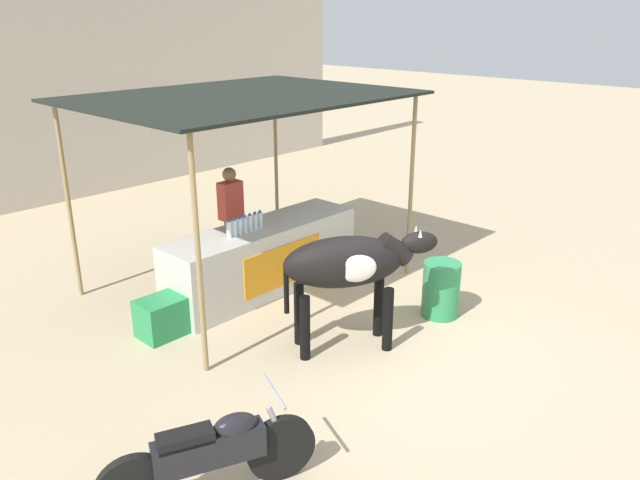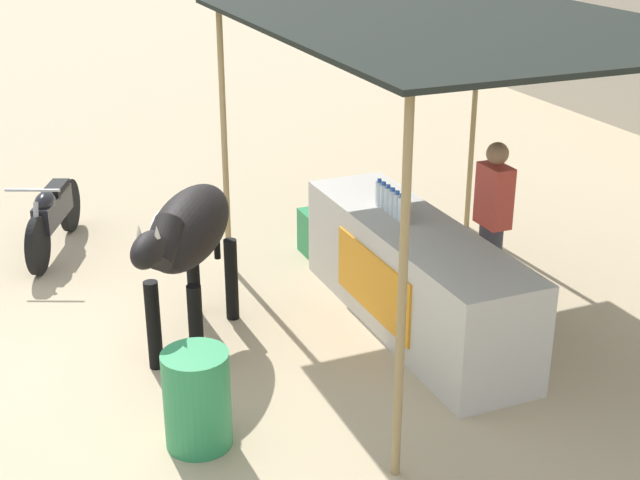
# 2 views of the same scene
# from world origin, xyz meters

# --- Properties ---
(ground_plane) EXTENTS (60.00, 60.00, 0.00)m
(ground_plane) POSITION_xyz_m (0.00, 0.00, 0.00)
(ground_plane) COLOR tan
(stall_counter) EXTENTS (3.00, 0.82, 0.96)m
(stall_counter) POSITION_xyz_m (0.00, 2.20, 0.48)
(stall_counter) COLOR beige
(stall_counter) RESTS_ON ground
(stall_awning) EXTENTS (4.20, 3.20, 2.72)m
(stall_awning) POSITION_xyz_m (0.00, 2.50, 2.61)
(stall_awning) COLOR black
(stall_awning) RESTS_ON ground
(water_bottle_row) EXTENTS (0.61, 0.07, 0.25)m
(water_bottle_row) POSITION_xyz_m (-0.35, 2.15, 1.07)
(water_bottle_row) COLOR silver
(water_bottle_row) RESTS_ON stall_counter
(vendor_behind_counter) EXTENTS (0.34, 0.22, 1.65)m
(vendor_behind_counter) POSITION_xyz_m (0.06, 2.95, 0.85)
(vendor_behind_counter) COLOR #383842
(vendor_behind_counter) RESTS_ON ground
(cooler_box) EXTENTS (0.60, 0.44, 0.48)m
(cooler_box) POSITION_xyz_m (-1.74, 2.10, 0.24)
(cooler_box) COLOR #268C4C
(cooler_box) RESTS_ON ground
(water_barrel) EXTENTS (0.48, 0.48, 0.73)m
(water_barrel) POSITION_xyz_m (1.03, -0.08, 0.37)
(water_barrel) COLOR #2D8C51
(water_barrel) RESTS_ON ground
(cow) EXTENTS (1.70, 1.33, 1.44)m
(cow) POSITION_xyz_m (-0.40, 0.27, 1.03)
(cow) COLOR black
(cow) RESTS_ON ground
(motorcycle_parked) EXTENTS (1.68, 0.87, 0.90)m
(motorcycle_parked) POSITION_xyz_m (-3.02, -0.55, 0.43)
(motorcycle_parked) COLOR black
(motorcycle_parked) RESTS_ON ground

